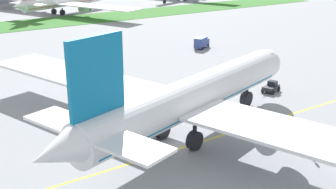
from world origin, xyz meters
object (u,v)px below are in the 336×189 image
(airliner_foreground, at_px, (189,98))
(parked_airliner_far_right, at_px, (62,1))
(pushback_tug, at_px, (271,87))
(ground_crew_wingwalker_port, at_px, (314,153))
(service_truck_baggage_loader, at_px, (202,42))

(airliner_foreground, bearing_deg, parked_airliner_far_right, 76.61)
(airliner_foreground, relative_size, parked_airliner_far_right, 1.11)
(pushback_tug, bearing_deg, ground_crew_wingwalker_port, -125.72)
(ground_crew_wingwalker_port, distance_m, service_truck_baggage_loader, 70.46)
(airliner_foreground, height_order, parked_airliner_far_right, airliner_foreground)
(pushback_tug, distance_m, service_truck_baggage_loader, 41.27)
(airliner_foreground, distance_m, ground_crew_wingwalker_port, 19.45)
(pushback_tug, relative_size, service_truck_baggage_loader, 0.91)
(airliner_foreground, bearing_deg, ground_crew_wingwalker_port, -58.48)
(airliner_foreground, relative_size, ground_crew_wingwalker_port, 50.39)
(ground_crew_wingwalker_port, height_order, parked_airliner_far_right, parked_airliner_far_right)
(parked_airliner_far_right, bearing_deg, airliner_foreground, -103.39)
(service_truck_baggage_loader, bearing_deg, ground_crew_wingwalker_port, -115.65)
(airliner_foreground, distance_m, parked_airliner_far_right, 136.69)
(ground_crew_wingwalker_port, relative_size, service_truck_baggage_loader, 0.27)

